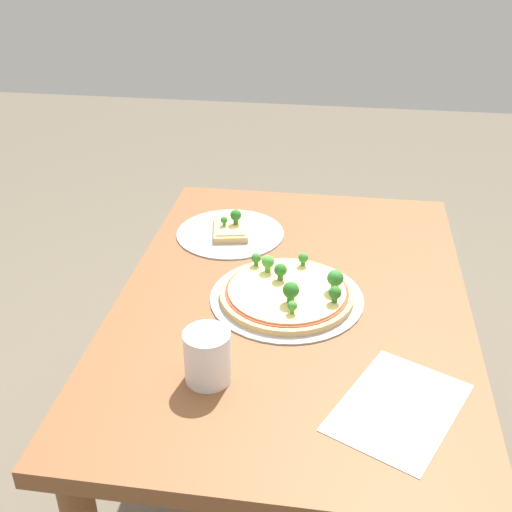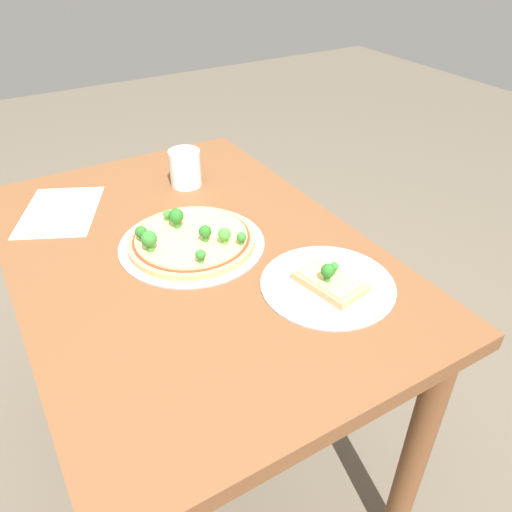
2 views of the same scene
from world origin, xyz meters
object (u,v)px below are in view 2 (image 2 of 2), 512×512
dining_table (193,290)px  pizza_tray_whole (191,240)px  drinking_cup (185,168)px  pizza_tray_slice (329,283)px

dining_table → pizza_tray_whole: bearing=-46.9°
pizza_tray_whole → drinking_cup: (0.28, -0.11, 0.04)m
dining_table → drinking_cup: (0.29, -0.12, 0.17)m
pizza_tray_slice → drinking_cup: size_ratio=2.75×
pizza_tray_whole → drinking_cup: size_ratio=3.31×
dining_table → drinking_cup: size_ratio=10.90×
pizza_tray_whole → pizza_tray_slice: pizza_tray_whole is taller
pizza_tray_whole → drinking_cup: bearing=-22.2°
pizza_tray_slice → dining_table: bearing=34.7°
pizza_tray_whole → drinking_cup: drinking_cup is taller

